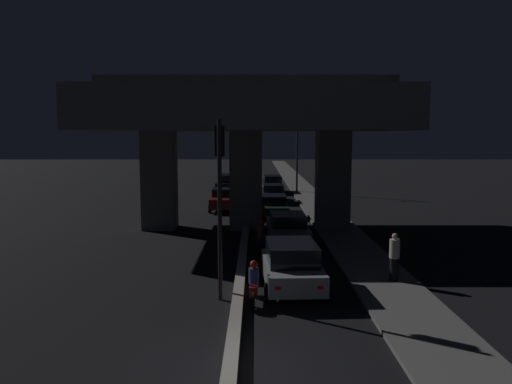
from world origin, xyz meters
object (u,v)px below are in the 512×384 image
car_grey_second (289,229)px  car_dark_blue_fourth (273,193)px  traffic_light_left_of_median (221,179)px  car_black_second_oncoming (229,183)px  motorcycle_blue_filtering_mid (262,238)px  street_lamp (296,138)px  car_dark_green_fifth (274,184)px  pedestrian_on_sidewalk (396,257)px  motorcycle_red_filtering_near (255,285)px  motorcycle_black_filtering_far (264,217)px  car_silver_lead (293,265)px  car_dark_green_third (275,206)px  car_dark_red_lead_oncoming (225,199)px

car_grey_second → car_dark_blue_fourth: bearing=-1.1°
traffic_light_left_of_median → car_grey_second: 8.54m
car_dark_blue_fourth → car_black_second_oncoming: bearing=29.9°
car_dark_blue_fourth → motorcycle_blue_filtering_mid: bearing=174.3°
street_lamp → car_dark_green_fifth: bearing=-178.6°
car_grey_second → pedestrian_on_sidewalk: 6.82m
motorcycle_red_filtering_near → car_grey_second: bearing=-8.6°
car_grey_second → motorcycle_black_filtering_far: 4.91m
traffic_light_left_of_median → car_silver_lead: traffic_light_left_of_median is taller
car_dark_green_fifth → car_silver_lead: bearing=177.7°
car_dark_green_third → motorcycle_red_filtering_near: car_dark_green_third is taller
car_dark_green_third → car_black_second_oncoming: bearing=14.9°
car_dark_green_third → motorcycle_red_filtering_near: bearing=175.7°
car_dark_green_fifth → motorcycle_black_filtering_far: bearing=174.6°
traffic_light_left_of_median → car_dark_green_fifth: traffic_light_left_of_median is taller
motorcycle_blue_filtering_mid → pedestrian_on_sidewalk: pedestrian_on_sidewalk is taller
car_dark_red_lead_oncoming → car_black_second_oncoming: 10.36m
car_silver_lead → car_dark_green_fifth: (0.30, 29.12, -0.03)m
motorcycle_blue_filtering_mid → pedestrian_on_sidewalk: 6.83m
car_silver_lead → motorcycle_black_filtering_far: (-0.84, 11.38, -0.24)m
pedestrian_on_sidewalk → car_dark_blue_fourth: bearing=99.3°
car_dark_red_lead_oncoming → car_dark_green_fifth: bearing=159.0°
motorcycle_black_filtering_far → motorcycle_blue_filtering_mid: bearing=176.0°
car_dark_green_third → car_dark_blue_fourth: (0.16, 7.35, 0.03)m
car_dark_blue_fourth → motorcycle_red_filtering_near: bearing=174.6°
traffic_light_left_of_median → street_lamp: street_lamp is taller
street_lamp → motorcycle_black_filtering_far: size_ratio=4.66×
motorcycle_blue_filtering_mid → pedestrian_on_sidewalk: (4.66, -4.98, 0.35)m
car_dark_blue_fourth → car_dark_green_fifth: bearing=-4.3°
traffic_light_left_of_median → motorcycle_blue_filtering_mid: 7.49m
car_dark_green_third → street_lamp: bearing=-10.2°
traffic_light_left_of_median → car_black_second_oncoming: size_ratio=1.20×
motorcycle_blue_filtering_mid → motorcycle_black_filtering_far: bearing=0.7°
traffic_light_left_of_median → car_grey_second: bearing=70.9°
car_grey_second → car_black_second_oncoming: (-4.05, 22.30, 0.05)m
motorcycle_blue_filtering_mid → pedestrian_on_sidewalk: bearing=-134.7°
street_lamp → car_dark_green_third: bearing=-99.8°
street_lamp → car_grey_second: (-2.01, -22.57, -4.15)m
motorcycle_blue_filtering_mid → pedestrian_on_sidewalk: size_ratio=1.10×
car_black_second_oncoming → car_grey_second: bearing=12.2°
street_lamp → car_dark_green_fifth: street_lamp is taller
car_grey_second → traffic_light_left_of_median: bearing=159.0°
car_grey_second → car_dark_red_lead_oncoming: size_ratio=0.98×
traffic_light_left_of_median → street_lamp: 30.48m
traffic_light_left_of_median → car_silver_lead: size_ratio=1.41×
street_lamp → car_black_second_oncoming: bearing=-177.5°
car_dark_green_third → car_black_second_oncoming: 13.95m
car_dark_green_fifth → street_lamp: bearing=-90.3°
street_lamp → car_silver_lead: (-2.28, -29.17, -4.12)m
car_dark_green_third → car_dark_green_fifth: bearing=-2.0°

